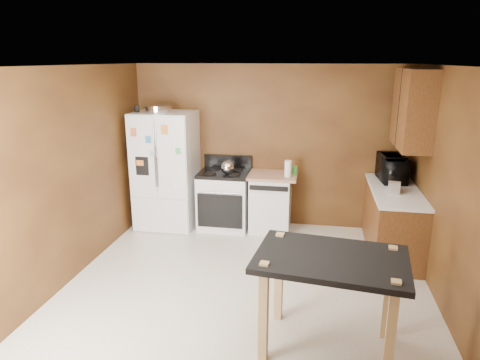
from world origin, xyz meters
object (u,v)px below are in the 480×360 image
(kettle, at_px, (227,167))
(refrigerator, at_px, (166,170))
(toaster, at_px, (394,185))
(microwave, at_px, (392,169))
(gas_range, at_px, (224,199))
(dishwasher, at_px, (271,202))
(island, at_px, (330,271))
(green_canister, at_px, (294,170))
(pen_cup, at_px, (137,109))
(paper_towel, at_px, (288,169))
(roasting_pan, at_px, (159,109))

(kettle, relative_size, refrigerator, 0.11)
(toaster, distance_m, microwave, 0.56)
(gas_range, bearing_deg, toaster, -14.09)
(gas_range, distance_m, dishwasher, 0.72)
(gas_range, height_order, island, gas_range)
(green_canister, bearing_deg, gas_range, -174.07)
(gas_range, xyz_separation_m, dishwasher, (0.72, 0.02, -0.01))
(pen_cup, distance_m, paper_towel, 2.41)
(gas_range, bearing_deg, green_canister, 5.93)
(kettle, relative_size, microwave, 0.34)
(green_canister, height_order, microwave, microwave)
(green_canister, distance_m, microwave, 1.40)
(roasting_pan, xyz_separation_m, pen_cup, (-0.30, -0.10, 0.00))
(dishwasher, xyz_separation_m, island, (0.82, -2.73, 0.33))
(roasting_pan, xyz_separation_m, paper_towel, (1.95, 0.01, -0.84))
(refrigerator, distance_m, dishwasher, 1.69)
(pen_cup, relative_size, green_canister, 0.90)
(kettle, height_order, dishwasher, kettle)
(refrigerator, height_order, island, refrigerator)
(gas_range, bearing_deg, refrigerator, -176.19)
(green_canister, bearing_deg, island, -80.24)
(gas_range, bearing_deg, microwave, -1.06)
(kettle, height_order, island, kettle)
(toaster, xyz_separation_m, gas_range, (-2.39, 0.60, -0.53))
(pen_cup, bearing_deg, refrigerator, 15.49)
(microwave, bearing_deg, toaster, 169.09)
(paper_towel, relative_size, microwave, 0.40)
(roasting_pan, height_order, dishwasher, roasting_pan)
(green_canister, bearing_deg, dishwasher, -165.80)
(paper_towel, xyz_separation_m, dishwasher, (-0.26, 0.08, -0.56))
(pen_cup, height_order, refrigerator, pen_cup)
(dishwasher, bearing_deg, green_canister, 14.20)
(pen_cup, height_order, toaster, pen_cup)
(pen_cup, xyz_separation_m, paper_towel, (2.26, 0.11, -0.84))
(refrigerator, bearing_deg, gas_range, 3.81)
(refrigerator, bearing_deg, dishwasher, 2.99)
(paper_towel, distance_m, refrigerator, 1.89)
(pen_cup, relative_size, microwave, 0.18)
(pen_cup, height_order, island, pen_cup)
(toaster, height_order, microwave, microwave)
(pen_cup, bearing_deg, kettle, 2.02)
(pen_cup, relative_size, kettle, 0.53)
(toaster, distance_m, gas_range, 2.52)
(gas_range, height_order, dishwasher, gas_range)
(paper_towel, bearing_deg, dishwasher, 162.80)
(roasting_pan, height_order, gas_range, roasting_pan)
(roasting_pan, bearing_deg, microwave, 0.35)
(green_canister, bearing_deg, kettle, -167.08)
(roasting_pan, relative_size, refrigerator, 0.22)
(dishwasher, relative_size, island, 0.64)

